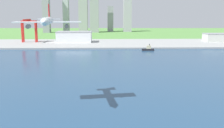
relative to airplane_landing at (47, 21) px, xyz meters
name	(u,v)px	position (x,y,z in m)	size (l,w,h in m)	color
ground_plane	(109,65)	(33.62, 124.27, -46.52)	(2400.00, 2400.00, 0.00)	#578E42
water_bay	(110,79)	(33.62, 64.27, -46.45)	(840.00, 360.00, 0.15)	navy
industrial_pier	(107,43)	(33.62, 314.27, -45.27)	(840.00, 140.00, 2.50)	#989A98
airplane_landing	(47,21)	(0.00, 0.00, 0.00)	(35.10, 39.90, 12.86)	white
tugboat_small	(148,49)	(91.03, 228.31, -43.76)	(17.12, 5.06, 9.41)	black
port_crane_red	(29,25)	(-101.96, 326.84, -14.93)	(25.78, 40.21, 40.34)	red
warehouse_main	(74,37)	(-23.35, 327.01, -34.59)	(60.74, 36.63, 18.81)	white
warehouse_annex	(217,37)	(232.17, 330.59, -36.69)	(43.94, 29.51, 14.62)	silver
distant_skyline	(87,12)	(-20.05, 638.70, 10.83)	(253.30, 69.55, 137.82)	gray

